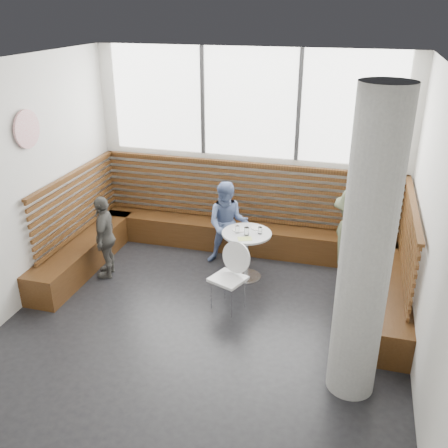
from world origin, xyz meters
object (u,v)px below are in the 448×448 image
(cafe_table, at_px, (246,246))
(adult_man, at_px, (352,246))
(concrete_column, at_px, (366,254))
(cafe_chair, at_px, (229,271))
(child_left, at_px, (105,237))
(child_back, at_px, (228,224))

(cafe_table, bearing_deg, adult_man, -6.98)
(concrete_column, bearing_deg, cafe_chair, 144.90)
(concrete_column, distance_m, child_left, 4.05)
(cafe_table, relative_size, cafe_chair, 0.81)
(child_back, bearing_deg, child_left, -161.83)
(child_back, height_order, child_left, child_back)
(cafe_table, distance_m, cafe_chair, 0.79)
(cafe_table, height_order, cafe_chair, cafe_chair)
(concrete_column, xyz_separation_m, cafe_chair, (-1.65, 1.16, -1.06))
(adult_man, bearing_deg, child_back, 55.17)
(concrete_column, relative_size, child_left, 2.53)
(cafe_chair, bearing_deg, adult_man, 43.46)
(adult_man, relative_size, child_back, 1.21)
(cafe_chair, xyz_separation_m, child_back, (-0.34, 1.18, 0.13))
(adult_man, bearing_deg, cafe_table, 65.05)
(cafe_chair, distance_m, child_left, 2.01)
(child_back, relative_size, child_left, 1.05)
(child_back, bearing_deg, concrete_column, -58.78)
(cafe_table, relative_size, child_left, 0.59)
(cafe_table, bearing_deg, child_left, -167.12)
(child_left, bearing_deg, cafe_table, 87.99)
(concrete_column, height_order, child_left, concrete_column)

